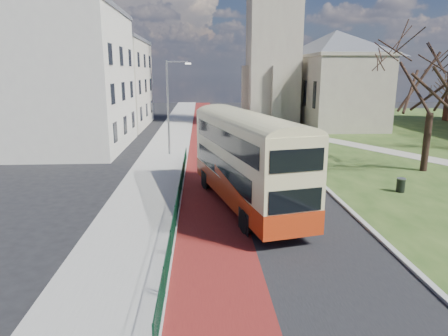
{
  "coord_description": "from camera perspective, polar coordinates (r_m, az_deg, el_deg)",
  "views": [
    {
      "loc": [
        -1.7,
        -16.78,
        7.17
      ],
      "look_at": [
        -0.45,
        4.64,
        2.0
      ],
      "focal_mm": 32.0,
      "sensor_mm": 36.0,
      "label": 1
    }
  ],
  "objects": [
    {
      "name": "ground",
      "position": [
        18.33,
        2.28,
        -9.5
      ],
      "size": [
        160.0,
        160.0,
        0.0
      ],
      "primitive_type": "plane",
      "color": "black",
      "rests_on": "ground"
    },
    {
      "name": "pavement_west",
      "position": [
        37.61,
        -8.32,
        2.5
      ],
      "size": [
        4.0,
        120.0,
        0.12
      ],
      "primitive_type": "cube",
      "color": "gray",
      "rests_on": "ground"
    },
    {
      "name": "bus",
      "position": [
        21.3,
        3.16,
        1.7
      ],
      "size": [
        5.35,
        12.07,
        4.92
      ],
      "rotation": [
        0.0,
        0.0,
        0.23
      ],
      "color": "#A62D0F",
      "rests_on": "ground"
    },
    {
      "name": "winter_tree_near",
      "position": [
        32.34,
        28.01,
        12.92
      ],
      "size": [
        8.55,
        8.55,
        11.03
      ],
      "rotation": [
        0.0,
        0.0,
        0.15
      ],
      "color": "black",
      "rests_on": "grass_green"
    },
    {
      "name": "bus_lane",
      "position": [
        37.48,
        -2.51,
        2.51
      ],
      "size": [
        3.4,
        120.0,
        0.01
      ],
      "primitive_type": "cube",
      "color": "#591414",
      "rests_on": "ground"
    },
    {
      "name": "streetlamp",
      "position": [
        34.98,
        -7.77,
        9.2
      ],
      "size": [
        2.13,
        0.18,
        8.0
      ],
      "color": "gray",
      "rests_on": "pavement_west"
    },
    {
      "name": "kerb_east",
      "position": [
        40.19,
        7.92,
        3.23
      ],
      "size": [
        0.25,
        80.0,
        0.13
      ],
      "primitive_type": "cube",
      "color": "#999993",
      "rests_on": "ground"
    },
    {
      "name": "pedestrian_railing",
      "position": [
        21.85,
        -6.48,
        -4.18
      ],
      "size": [
        0.07,
        24.0,
        1.12
      ],
      "color": "#0D3B24",
      "rests_on": "ground"
    },
    {
      "name": "kerb_west",
      "position": [
        37.48,
        -5.27,
        2.56
      ],
      "size": [
        0.25,
        120.0,
        0.13
      ],
      "primitive_type": "cube",
      "color": "#999993",
      "rests_on": "ground"
    },
    {
      "name": "litter_bin",
      "position": [
        26.58,
        23.93,
        -2.23
      ],
      "size": [
        0.68,
        0.68,
        0.87
      ],
      "rotation": [
        0.0,
        0.0,
        -0.32
      ],
      "color": "black",
      "rests_on": "grass_green"
    },
    {
      "name": "street_block_near",
      "position": [
        40.69,
        -21.4,
        11.71
      ],
      "size": [
        10.3,
        14.3,
        13.0
      ],
      "color": "silver",
      "rests_on": "ground"
    },
    {
      "name": "road_carriageway",
      "position": [
        37.61,
        1.61,
        2.56
      ],
      "size": [
        9.0,
        120.0,
        0.01
      ],
      "primitive_type": "cube",
      "color": "black",
      "rests_on": "ground"
    },
    {
      "name": "gothic_church",
      "position": [
        56.92,
        11.87,
        19.29
      ],
      "size": [
        16.38,
        18.0,
        40.0
      ],
      "color": "gray",
      "rests_on": "ground"
    },
    {
      "name": "street_block_far",
      "position": [
        56.16,
        -16.32,
        11.58
      ],
      "size": [
        10.3,
        16.3,
        11.5
      ],
      "color": "beige",
      "rests_on": "ground"
    }
  ]
}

